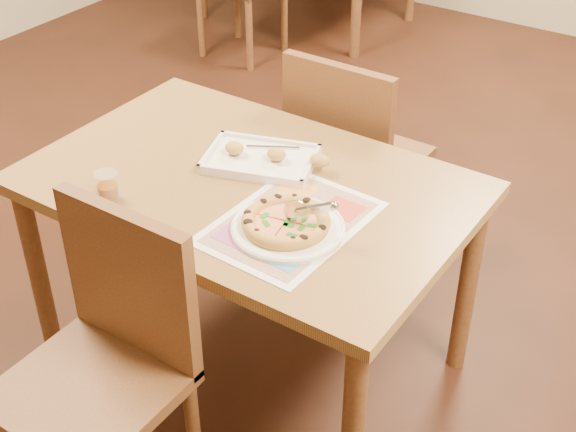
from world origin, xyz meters
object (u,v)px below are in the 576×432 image
Objects in this scene: chair_far at (349,143)px; menu at (291,222)px; dining_table at (249,204)px; glass_tumbler at (108,188)px; plate at (288,229)px; appetizer_tray at (264,159)px; pizza_cutter at (309,210)px; pizza at (286,222)px; chair_near at (110,335)px.

menu is at bearing 107.65° from chair_far.
glass_tumbler reaches higher than dining_table.
appetizer_tray reaches higher than plate.
dining_table is 9.60× the size of pizza_cutter.
dining_table is at bearing 90.00° from chair_far.
chair_far is 0.53m from appetizer_tray.
plate is 0.04m from menu.
plate is 0.53m from glass_tumbler.
dining_table is 0.61m from chair_far.
pizza is 0.08m from pizza_cutter.
chair_far is 1.53× the size of plate.
pizza is 1.78× the size of pizza_cutter.
pizza reaches higher than menu.
pizza_cutter reaches higher than plate.
chair_near is 1.18× the size of appetizer_tray.
pizza_cutter is at bearing -36.64° from appetizer_tray.
glass_tumbler is at bearing -159.07° from menu.
chair_near is 0.54m from pizza.
chair_far is 0.82m from pizza_cutter.
chair_near is 1.95× the size of pizza.
glass_tumbler reaches higher than plate.
glass_tumbler reaches higher than appetizer_tray.
appetizer_tray reaches higher than dining_table.
dining_table is 0.30m from plate.
chair_near is at bearing -90.00° from dining_table.
appetizer_tray is at bearing 135.86° from plate.
menu is (-0.07, 0.02, -0.08)m from pizza_cutter.
pizza_cutter is (0.30, 0.47, 0.23)m from chair_near.
chair_far is (-0.00, 0.60, -0.07)m from dining_table.
chair_far is 1.95× the size of pizza.
dining_table is 0.15m from appetizer_tray.
chair_far reaches higher than pizza_cutter.
pizza is 0.50× the size of menu.
chair_near reaches higher than menu.
chair_far is 5.48× the size of glass_tumbler.
menu is (0.50, 0.19, -0.04)m from glass_tumbler.
dining_table is at bearing 148.00° from pizza.
chair_near reaches higher than glass_tumbler.
pizza_cutter is at bearing 112.21° from chair_far.
chair_far is at bearing 90.00° from chair_near.
chair_near is at bearing -48.26° from glass_tumbler.
pizza is (0.24, 0.45, 0.18)m from chair_near.
dining_table is 0.30m from pizza.
menu is (0.23, -0.71, 0.16)m from chair_far.
chair_near reaches higher than pizza_cutter.
pizza is (-0.01, -0.00, 0.02)m from plate.
chair_near is (0.00, -0.60, -0.07)m from dining_table.
chair_far is at bearing 73.43° from glass_tumbler.
appetizer_tray is at bearing 135.07° from pizza.
chair_near is 1.53× the size of plate.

